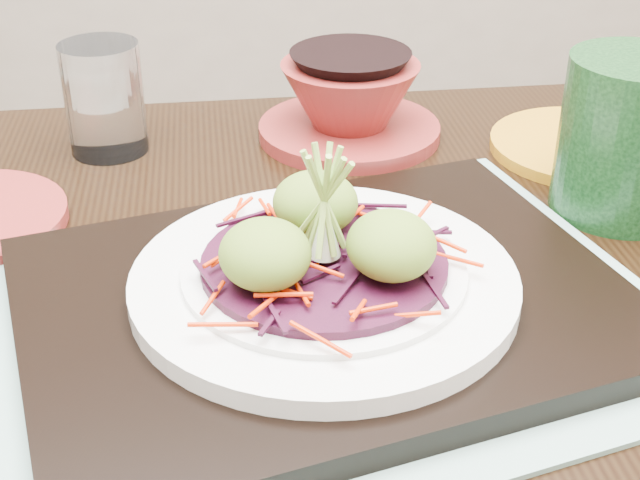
{
  "coord_description": "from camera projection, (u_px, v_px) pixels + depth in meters",
  "views": [
    {
      "loc": [
        -0.04,
        -0.6,
        1.1
      ],
      "look_at": [
        0.03,
        -0.09,
        0.8
      ],
      "focal_mm": 50.0,
      "sensor_mm": 36.0,
      "label": 1
    }
  ],
  "objects": [
    {
      "name": "dining_table",
      "position": [
        272.0,
        419.0,
        0.66
      ],
      "size": [
        1.2,
        0.81,
        0.75
      ],
      "rotation": [
        0.0,
        0.0,
        -0.01
      ],
      "color": "black",
      "rests_on": "ground"
    },
    {
      "name": "terracotta_bowl_set",
      "position": [
        350.0,
        105.0,
        0.85
      ],
      "size": [
        0.2,
        0.2,
        0.07
      ],
      "rotation": [
        0.0,
        0.0,
        0.14
      ],
      "color": "maroon",
      "rests_on": "dining_table"
    },
    {
      "name": "white_plate",
      "position": [
        324.0,
        280.0,
        0.59
      ],
      "size": [
        0.26,
        0.26,
        0.02
      ],
      "color": "silver",
      "rests_on": "serving_tray"
    },
    {
      "name": "yellow_plate",
      "position": [
        584.0,
        146.0,
        0.84
      ],
      "size": [
        0.22,
        0.22,
        0.01
      ],
      "primitive_type": "cylinder",
      "rotation": [
        0.0,
        0.0,
        0.35
      ],
      "color": "#AE7113",
      "rests_on": "dining_table"
    },
    {
      "name": "placemat",
      "position": [
        324.0,
        315.0,
        0.6
      ],
      "size": [
        0.52,
        0.45,
        0.0
      ],
      "primitive_type": "cube",
      "rotation": [
        0.0,
        0.0,
        0.23
      ],
      "color": "gray",
      "rests_on": "dining_table"
    },
    {
      "name": "carrot_julienne",
      "position": [
        324.0,
        253.0,
        0.58
      ],
      "size": [
        0.2,
        0.2,
        0.01
      ],
      "primitive_type": null,
      "color": "red",
      "rests_on": "cabbage_bed"
    },
    {
      "name": "green_jar",
      "position": [
        629.0,
        137.0,
        0.71
      ],
      "size": [
        0.13,
        0.13,
        0.13
      ],
      "primitive_type": "cylinder",
      "rotation": [
        0.0,
        0.0,
        0.22
      ],
      "color": "#1A4B1E",
      "rests_on": "dining_table"
    },
    {
      "name": "serving_tray",
      "position": [
        324.0,
        302.0,
        0.6
      ],
      "size": [
        0.45,
        0.38,
        0.02
      ],
      "primitive_type": "cube",
      "rotation": [
        0.0,
        0.0,
        0.23
      ],
      "color": "black",
      "rests_on": "placemat"
    },
    {
      "name": "cabbage_bed",
      "position": [
        324.0,
        263.0,
        0.58
      ],
      "size": [
        0.16,
        0.16,
        0.01
      ],
      "primitive_type": "cylinder",
      "color": "#390B21",
      "rests_on": "white_plate"
    },
    {
      "name": "scallion_garnish",
      "position": [
        324.0,
        206.0,
        0.56
      ],
      "size": [
        0.06,
        0.06,
        0.09
      ],
      "primitive_type": null,
      "color": "#8AAF46",
      "rests_on": "cabbage_bed"
    },
    {
      "name": "water_glass",
      "position": [
        104.0,
        99.0,
        0.82
      ],
      "size": [
        0.09,
        0.09,
        0.1
      ],
      "primitive_type": "cylinder",
      "rotation": [
        0.0,
        0.0,
        0.37
      ],
      "color": "white",
      "rests_on": "dining_table"
    },
    {
      "name": "guacamole_scoops",
      "position": [
        324.0,
        233.0,
        0.57
      ],
      "size": [
        0.14,
        0.12,
        0.04
      ],
      "color": "olive",
      "rests_on": "cabbage_bed"
    }
  ]
}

